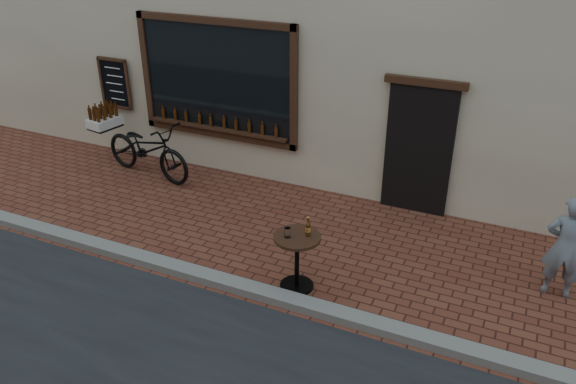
% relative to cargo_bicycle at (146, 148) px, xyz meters
% --- Properties ---
extents(ground, '(90.00, 90.00, 0.00)m').
position_rel_cargo_bicycle_xyz_m(ground, '(3.13, -2.72, -0.56)').
color(ground, '#5C291D').
rests_on(ground, ground).
extents(kerb, '(90.00, 0.25, 0.12)m').
position_rel_cargo_bicycle_xyz_m(kerb, '(3.13, -2.52, -0.50)').
color(kerb, slate).
rests_on(kerb, ground).
extents(cargo_bicycle, '(2.50, 1.07, 1.18)m').
position_rel_cargo_bicycle_xyz_m(cargo_bicycle, '(0.00, 0.00, 0.00)').
color(cargo_bicycle, black).
rests_on(cargo_bicycle, ground).
extents(bistro_table, '(0.64, 0.64, 1.09)m').
position_rel_cargo_bicycle_xyz_m(bistro_table, '(4.10, -2.12, 0.02)').
color(bistro_table, black).
rests_on(bistro_table, ground).
extents(pedestrian, '(0.56, 0.38, 1.48)m').
position_rel_cargo_bicycle_xyz_m(pedestrian, '(7.35, -0.81, 0.17)').
color(pedestrian, slate).
rests_on(pedestrian, ground).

